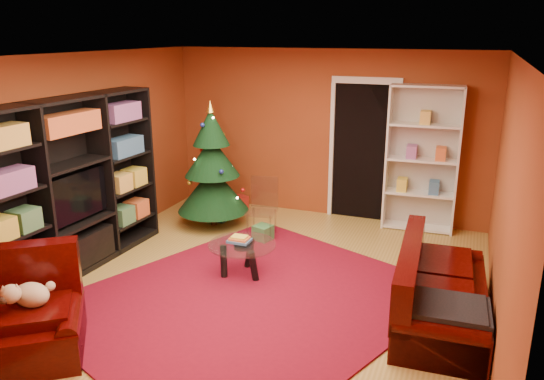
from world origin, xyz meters
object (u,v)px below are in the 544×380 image
at_px(gift_box_teal, 220,210).
at_px(christmas_tree, 212,166).
at_px(coffee_table, 242,259).
at_px(acrylic_chair, 262,212).
at_px(gift_box_green, 263,233).
at_px(armchair, 28,317).
at_px(white_bookshelf, 422,160).
at_px(media_unit, 72,187).
at_px(gift_box_red, 240,202).
at_px(rug, 249,300).
at_px(sofa, 443,285).
at_px(dog, 32,295).

bearing_deg(gift_box_teal, christmas_tree, -84.83).
height_order(coffee_table, acrylic_chair, acrylic_chair).
bearing_deg(gift_box_green, armchair, -105.81).
relative_size(white_bookshelf, coffee_table, 2.69).
height_order(media_unit, gift_box_green, media_unit).
relative_size(gift_box_teal, gift_box_red, 1.37).
relative_size(rug, sofa, 1.99).
bearing_deg(sofa, gift_box_red, 50.73).
relative_size(media_unit, gift_box_red, 12.85).
bearing_deg(dog, white_bookshelf, 20.63).
relative_size(rug, gift_box_green, 16.23).
bearing_deg(media_unit, dog, -59.14).
distance_m(gift_box_teal, gift_box_red, 0.61).
bearing_deg(gift_box_green, sofa, -28.12).
bearing_deg(acrylic_chair, rug, -79.55).
xyz_separation_m(christmas_tree, acrylic_chair, (0.88, -0.22, -0.54)).
relative_size(sofa, coffee_table, 2.31).
bearing_deg(white_bookshelf, christmas_tree, -164.36).
xyz_separation_m(gift_box_green, coffee_table, (0.18, -1.12, 0.10)).
distance_m(rug, armchair, 2.22).
height_order(white_bookshelf, sofa, white_bookshelf).
distance_m(gift_box_green, acrylic_chair, 0.31).
distance_m(gift_box_green, gift_box_red, 1.49).
bearing_deg(armchair, dog, 45.00).
xyz_separation_m(armchair, coffee_table, (1.12, 2.19, -0.17)).
bearing_deg(sofa, coffee_table, 81.99).
height_order(christmas_tree, dog, christmas_tree).
relative_size(dog, acrylic_chair, 0.51).
distance_m(media_unit, gift_box_green, 2.61).
relative_size(coffee_table, acrylic_chair, 1.04).
xyz_separation_m(gift_box_teal, dog, (0.04, -3.82, 0.43)).
relative_size(gift_box_green, dog, 0.58).
distance_m(white_bookshelf, sofa, 2.76).
bearing_deg(acrylic_chair, dog, -111.90).
height_order(gift_box_teal, sofa, sofa).
relative_size(christmas_tree, sofa, 1.02).
bearing_deg(acrylic_chair, white_bookshelf, 22.29).
relative_size(media_unit, christmas_tree, 1.45).
height_order(gift_box_red, sofa, sofa).
distance_m(rug, media_unit, 2.54).
bearing_deg(rug, gift_box_teal, 123.36).
height_order(gift_box_green, sofa, sofa).
bearing_deg(acrylic_chair, coffee_table, -86.01).
xyz_separation_m(gift_box_red, sofa, (3.40, -2.52, 0.30)).
height_order(rug, gift_box_red, gift_box_red).
bearing_deg(media_unit, white_bookshelf, 40.10).
relative_size(christmas_tree, acrylic_chair, 2.46).
distance_m(white_bookshelf, dog, 5.39).
relative_size(gift_box_red, acrylic_chair, 0.28).
height_order(christmas_tree, white_bookshelf, white_bookshelf).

